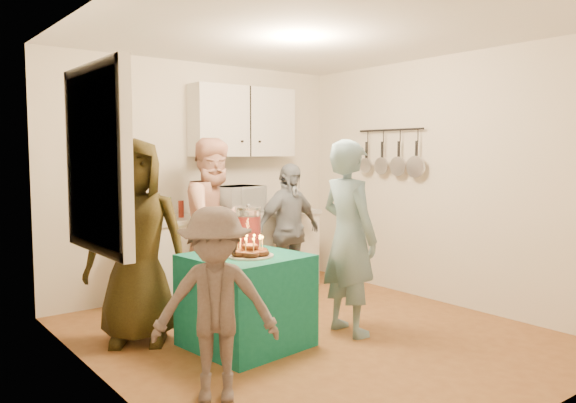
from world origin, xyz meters
TOP-DOWN VIEW (x-y plane):
  - floor at (0.00, 0.00)m, footprint 4.00×4.00m
  - ceiling at (0.00, 0.00)m, footprint 4.00×4.00m
  - back_wall at (0.00, 2.00)m, footprint 3.60×3.60m
  - left_wall at (-1.80, 0.00)m, footprint 4.00×4.00m
  - right_wall at (1.80, 0.00)m, footprint 4.00×4.00m
  - window_night at (-1.77, 0.30)m, footprint 0.04×1.00m
  - counter at (0.20, 1.70)m, footprint 2.20×0.58m
  - countertop at (0.20, 1.70)m, footprint 2.24×0.62m
  - upper_cabinet at (0.50, 1.85)m, footprint 1.30×0.30m
  - pot_rack at (1.72, 0.70)m, footprint 0.12×1.00m
  - microwave at (0.33, 1.70)m, footprint 0.62×0.49m
  - party_table at (-0.61, 0.13)m, footprint 0.94×0.94m
  - donut_cake at (-0.63, 0.04)m, footprint 0.38×0.38m
  - punch_jar at (-0.40, 0.40)m, footprint 0.22×0.22m
  - man_birthday at (0.29, -0.14)m, footprint 0.43×0.64m
  - woman_back_left at (-1.28, 0.76)m, footprint 1.00×0.90m
  - woman_back_center at (-0.18, 1.34)m, footprint 0.97×0.83m
  - woman_back_right at (0.66, 1.19)m, footprint 0.88×0.41m
  - child_near_left at (-1.32, -0.60)m, footprint 0.93×0.84m

SIDE VIEW (x-z plane):
  - floor at x=0.00m, z-range 0.00..0.00m
  - party_table at x=-0.61m, z-range 0.00..0.76m
  - counter at x=0.20m, z-range 0.00..0.86m
  - child_near_left at x=-1.32m, z-range 0.00..1.25m
  - woman_back_right at x=0.66m, z-range 0.00..1.48m
  - donut_cake at x=-0.63m, z-range 0.76..0.94m
  - man_birthday at x=0.29m, z-range 0.00..1.71m
  - woman_back_left at x=-1.28m, z-range 0.00..1.71m
  - woman_back_center at x=-0.18m, z-range 0.00..1.74m
  - countertop at x=0.20m, z-range 0.86..0.91m
  - punch_jar at x=-0.40m, z-range 0.76..1.10m
  - microwave at x=0.33m, z-range 0.91..1.22m
  - back_wall at x=0.00m, z-range 1.30..1.30m
  - left_wall at x=-1.80m, z-range 1.30..1.30m
  - right_wall at x=1.80m, z-range 1.30..1.30m
  - window_night at x=-1.77m, z-range 0.95..2.15m
  - pot_rack at x=1.72m, z-range 1.30..1.90m
  - upper_cabinet at x=0.50m, z-range 1.55..2.35m
  - ceiling at x=0.00m, z-range 2.60..2.60m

